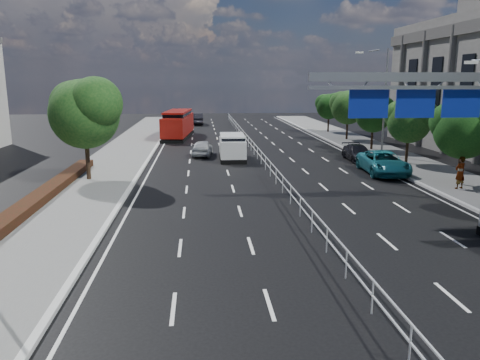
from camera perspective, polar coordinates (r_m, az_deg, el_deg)
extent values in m
plane|color=black|center=(14.90, 14.62, -14.04)|extent=(160.00, 160.00, 0.00)
cube|color=silver|center=(14.72, -21.92, -14.59)|extent=(0.25, 140.00, 0.15)
cube|color=silver|center=(35.79, 2.75, 3.32)|extent=(0.05, 85.00, 0.05)
cube|color=silver|center=(35.86, 2.74, 2.61)|extent=(0.05, 85.00, 0.05)
cube|color=gray|center=(24.81, 20.15, 11.70)|extent=(10.20, 0.25, 0.45)
cube|color=gray|center=(24.81, 20.06, 10.55)|extent=(10.20, 0.18, 0.18)
cube|color=silver|center=(26.22, 26.36, 12.72)|extent=(0.60, 0.25, 0.15)
cube|color=navy|center=(26.29, 25.37, 8.42)|extent=(2.00, 0.08, 1.40)
cube|color=white|center=(26.33, 25.32, 8.43)|extent=(1.80, 0.02, 1.20)
cube|color=navy|center=(25.17, 20.59, 8.70)|extent=(2.00, 0.08, 1.40)
cube|color=white|center=(25.22, 20.54, 8.71)|extent=(1.80, 0.02, 1.20)
cube|color=navy|center=(24.24, 15.40, 8.93)|extent=(2.00, 0.08, 1.40)
cube|color=white|center=(24.29, 15.36, 8.94)|extent=(1.80, 0.02, 1.20)
cylinder|color=gray|center=(41.61, 17.22, 8.88)|extent=(0.16, 0.16, 9.00)
cylinder|color=gray|center=(41.20, 16.01, 14.92)|extent=(0.10, 2.40, 0.10)
cube|color=silver|center=(40.79, 14.36, 14.83)|extent=(0.60, 0.25, 0.15)
cylinder|color=black|center=(31.75, -18.11, 2.98)|extent=(0.28, 0.28, 3.50)
sphere|color=#133D14|center=(31.47, -18.42, 7.63)|extent=(4.40, 4.40, 4.40)
sphere|color=#133D14|center=(30.60, -17.17, 8.92)|extent=(3.30, 3.30, 3.30)
sphere|color=#133D14|center=(32.26, -19.56, 8.65)|extent=(3.08, 3.08, 3.08)
cylinder|color=black|center=(31.81, 25.25, 1.79)|extent=(0.22, 0.22, 2.80)
sphere|color=#0E340F|center=(31.54, 25.59, 5.49)|extent=(3.50, 3.50, 3.50)
sphere|color=#0E340F|center=(31.66, 24.22, 6.45)|extent=(2.45, 2.45, 2.45)
cylinder|color=black|center=(38.40, 19.70, 3.76)|extent=(0.22, 0.22, 2.70)
sphere|color=#133D14|center=(38.18, 19.91, 6.72)|extent=(3.30, 3.30, 3.30)
sphere|color=#133D14|center=(37.98, 21.19, 7.42)|extent=(2.48, 2.48, 2.47)
sphere|color=#133D14|center=(38.36, 18.86, 7.46)|extent=(2.31, 2.31, 2.31)
cylinder|color=black|center=(45.27, 15.79, 5.15)|extent=(0.21, 0.21, 2.65)
sphere|color=#0E340F|center=(45.09, 15.94, 7.62)|extent=(3.20, 3.20, 3.20)
sphere|color=#0E340F|center=(44.84, 16.97, 8.22)|extent=(2.40, 2.40, 2.40)
sphere|color=#0E340F|center=(45.31, 15.08, 8.23)|extent=(2.24, 2.24, 2.24)
cylinder|color=black|center=(52.30, 12.92, 6.29)|extent=(0.23, 0.23, 2.85)
sphere|color=#133D14|center=(52.14, 13.03, 8.59)|extent=(3.60, 3.60, 3.60)
sphere|color=#133D14|center=(51.82, 14.01, 9.16)|extent=(2.70, 2.70, 2.70)
sphere|color=#133D14|center=(52.44, 12.21, 9.15)|extent=(2.52, 2.52, 2.52)
cylinder|color=black|center=(59.46, 10.72, 6.93)|extent=(0.21, 0.21, 2.60)
sphere|color=#0E340F|center=(59.33, 10.79, 8.78)|extent=(3.10, 3.10, 3.10)
sphere|color=#0E340F|center=(59.02, 11.52, 9.24)|extent=(2.32, 2.33, 2.32)
sphere|color=#0E340F|center=(59.61, 10.18, 9.22)|extent=(2.17, 2.17, 2.17)
cube|color=black|center=(38.82, -0.95, 2.79)|extent=(2.14, 4.81, 0.34)
cube|color=silver|center=(38.69, -0.95, 3.99)|extent=(2.10, 4.71, 1.41)
cube|color=black|center=(38.60, -0.96, 5.03)|extent=(1.92, 3.40, 0.62)
cube|color=silver|center=(38.56, -0.96, 5.49)|extent=(2.00, 3.68, 0.12)
cylinder|color=black|center=(37.23, -2.13, 2.66)|extent=(0.31, 0.71, 0.70)
cylinder|color=black|center=(37.32, 0.48, 2.69)|extent=(0.31, 0.71, 0.70)
cylinder|color=black|center=(40.28, -2.27, 3.38)|extent=(0.31, 0.71, 0.70)
cylinder|color=black|center=(40.36, 0.14, 3.41)|extent=(0.31, 0.71, 0.70)
cube|color=black|center=(53.94, -7.52, 5.30)|extent=(3.45, 10.43, 0.31)
cube|color=maroon|center=(53.80, -7.56, 6.69)|extent=(3.38, 10.23, 2.08)
cube|color=black|center=(53.72, -7.59, 7.80)|extent=(2.91, 7.41, 0.92)
cube|color=maroon|center=(53.69, -7.61, 8.28)|extent=(3.07, 8.02, 0.18)
cylinder|color=black|center=(50.83, -9.18, 5.02)|extent=(0.33, 0.65, 0.63)
cylinder|color=black|center=(50.53, -6.93, 5.04)|extent=(0.33, 0.65, 0.63)
cylinder|color=black|center=(57.33, -8.05, 5.85)|extent=(0.33, 0.65, 0.63)
cylinder|color=black|center=(57.06, -6.05, 5.87)|extent=(0.33, 0.65, 0.63)
imported|color=#A8AAAF|center=(40.81, -4.62, 3.93)|extent=(2.03, 4.13, 1.36)
imported|color=black|center=(69.68, -5.29, 7.43)|extent=(1.89, 5.01, 1.63)
imported|color=#1A6975|center=(34.27, 17.08, 2.03)|extent=(2.95, 5.78, 1.56)
imported|color=black|center=(39.38, 14.17, 3.24)|extent=(1.85, 4.40, 1.27)
imported|color=gray|center=(30.46, 25.26, 0.82)|extent=(0.82, 0.66, 1.94)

